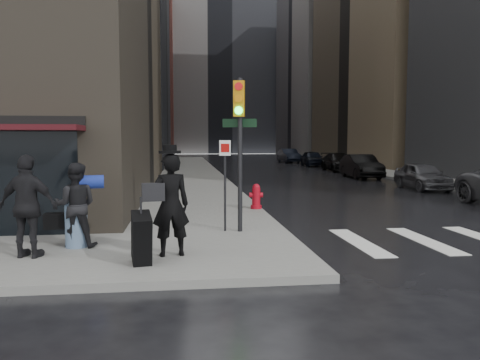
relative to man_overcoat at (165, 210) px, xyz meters
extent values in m
plane|color=black|center=(0.91, 0.47, -1.06)|extent=(140.00, 140.00, 0.00)
cube|color=slate|center=(0.91, 27.47, -0.99)|extent=(4.00, 50.00, 0.15)
cube|color=slate|center=(14.41, 27.47, -0.99)|extent=(3.00, 50.00, 0.15)
cube|color=silver|center=(4.41, 1.47, -1.06)|extent=(0.50, 3.00, 0.01)
cube|color=silver|center=(6.01, 1.47, -1.06)|extent=(0.50, 3.00, 0.01)
cube|color=brown|center=(-12.09, 62.47, 11.94)|extent=(22.00, 20.00, 26.00)
cube|color=slate|center=(26.91, 58.47, 11.44)|extent=(22.00, 20.00, 25.00)
cube|color=slate|center=(6.91, 78.47, 14.94)|extent=(40.00, 12.00, 32.00)
imported|color=black|center=(0.11, 0.11, 0.07)|extent=(0.79, 0.59, 1.98)
cylinder|color=black|center=(0.11, 0.11, 1.08)|extent=(0.42, 0.42, 0.05)
cylinder|color=black|center=(0.11, 0.11, 1.14)|extent=(0.26, 0.26, 0.16)
cube|color=black|center=(-0.21, -0.01, 0.34)|extent=(0.44, 0.20, 0.34)
cube|color=black|center=(-0.40, -0.44, -0.45)|extent=(0.45, 0.81, 1.00)
cylinder|color=black|center=(-0.40, -0.44, 0.07)|extent=(0.04, 0.04, 0.46)
imported|color=black|center=(-1.87, 1.10, -0.03)|extent=(0.86, 0.67, 1.76)
cube|color=black|center=(-2.28, 1.27, -0.39)|extent=(0.53, 0.29, 0.33)
cylinder|color=navy|center=(-1.58, 1.22, 0.43)|extent=(0.57, 0.37, 0.28)
imported|color=black|center=(-2.56, 0.31, 0.06)|extent=(1.23, 0.75, 1.95)
cylinder|color=black|center=(1.73, 2.37, 0.94)|extent=(0.11, 0.11, 3.70)
cube|color=#C5820D|center=(1.68, 2.17, 2.28)|extent=(0.29, 0.22, 0.83)
cylinder|color=red|center=(1.66, 2.08, 2.56)|extent=(0.19, 0.09, 0.19)
cylinder|color=orange|center=(1.66, 2.08, 2.28)|extent=(0.19, 0.09, 0.19)
cylinder|color=#19E533|center=(1.66, 2.08, 2.00)|extent=(0.19, 0.09, 0.19)
cylinder|color=black|center=(1.37, 2.45, 0.20)|extent=(0.06, 0.06, 2.22)
cube|color=white|center=(1.37, 2.42, 1.12)|extent=(0.27, 0.08, 0.37)
cube|color=black|center=(1.73, 2.45, 1.72)|extent=(0.82, 0.22, 0.20)
cylinder|color=#AF0A1A|center=(2.71, 6.07, -0.86)|extent=(0.36, 0.36, 0.11)
cylinder|color=#AF0A1A|center=(2.71, 6.07, -0.58)|extent=(0.27, 0.27, 0.67)
sphere|color=#AF0A1A|center=(2.71, 6.07, -0.22)|extent=(0.24, 0.24, 0.24)
cylinder|color=#AF0A1A|center=(2.71, 6.07, -0.47)|extent=(0.47, 0.23, 0.16)
imported|color=#4D4E53|center=(11.84, 12.42, -0.40)|extent=(1.79, 3.96, 1.32)
imported|color=black|center=(11.42, 19.15, -0.33)|extent=(1.80, 4.55, 1.47)
imported|color=black|center=(12.30, 25.89, -0.37)|extent=(2.16, 4.87, 1.39)
imported|color=black|center=(12.10, 32.62, -0.36)|extent=(1.91, 4.23, 1.41)
imported|color=black|center=(11.45, 39.36, -0.33)|extent=(1.73, 4.52, 1.47)
camera|label=1|loc=(0.34, -8.85, 1.31)|focal=35.00mm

